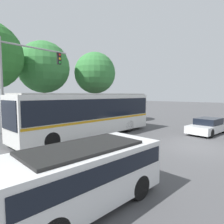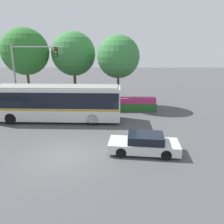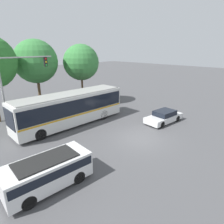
{
  "view_description": "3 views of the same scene",
  "coord_description": "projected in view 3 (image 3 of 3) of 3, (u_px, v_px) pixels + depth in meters",
  "views": [
    {
      "loc": [
        -11.56,
        -3.93,
        3.12
      ],
      "look_at": [
        -0.75,
        5.82,
        1.79
      ],
      "focal_mm": 30.87,
      "sensor_mm": 36.0,
      "label": 1
    },
    {
      "loc": [
        3.05,
        -11.68,
        6.16
      ],
      "look_at": [
        2.85,
        2.9,
        1.96
      ],
      "focal_mm": 34.41,
      "sensor_mm": 36.0,
      "label": 2
    },
    {
      "loc": [
        -12.17,
        -8.59,
        7.32
      ],
      "look_at": [
        -0.18,
        3.08,
        1.72
      ],
      "focal_mm": 30.92,
      "sensor_mm": 36.0,
      "label": 3
    }
  ],
  "objects": [
    {
      "name": "ground_plane",
      "position": [
        140.0,
        139.0,
        16.28
      ],
      "size": [
        140.0,
        140.0,
        0.0
      ],
      "primitive_type": "plane",
      "color": "#4C4C4F"
    },
    {
      "name": "flowering_hedge",
      "position": [
        93.0,
        101.0,
        25.37
      ],
      "size": [
        7.36,
        1.08,
        1.41
      ],
      "color": "#286028",
      "rests_on": "ground"
    },
    {
      "name": "traffic_light_pole",
      "position": [
        16.0,
        81.0,
        17.45
      ],
      "size": [
        5.06,
        0.24,
        6.81
      ],
      "color": "gray",
      "rests_on": "ground"
    },
    {
      "name": "street_tree_right",
      "position": [
        81.0,
        62.0,
        24.89
      ],
      "size": [
        4.59,
        4.59,
        7.8
      ],
      "color": "brown",
      "rests_on": "ground"
    },
    {
      "name": "sedan_foreground",
      "position": [
        164.0,
        117.0,
        19.77
      ],
      "size": [
        4.46,
        2.2,
        1.23
      ],
      "rotation": [
        0.0,
        0.0,
        3.04
      ],
      "color": "silver",
      "rests_on": "ground"
    },
    {
      "name": "city_bus",
      "position": [
        71.0,
        107.0,
        18.81
      ],
      "size": [
        11.3,
        2.84,
        3.19
      ],
      "rotation": [
        0.0,
        0.0,
        3.12
      ],
      "color": "silver",
      "rests_on": "ground"
    },
    {
      "name": "street_tree_centre",
      "position": [
        36.0,
        62.0,
        22.52
      ],
      "size": [
        5.04,
        5.04,
        8.3
      ],
      "color": "brown",
      "rests_on": "ground"
    },
    {
      "name": "suv_left_lane",
      "position": [
        47.0,
        171.0,
        10.42
      ],
      "size": [
        4.75,
        2.28,
        1.72
      ],
      "rotation": [
        0.0,
        0.0,
        3.08
      ],
      "color": "silver",
      "rests_on": "ground"
    }
  ]
}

